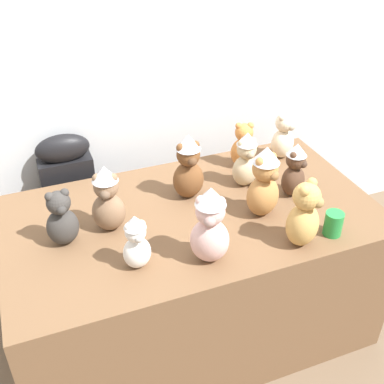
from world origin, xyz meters
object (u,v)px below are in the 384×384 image
(teddy_bear_ginger, at_px, (243,146))
(teddy_bear_blush, at_px, (210,226))
(teddy_bear_sand, at_px, (246,160))
(teddy_bear_honey, at_px, (304,216))
(party_cup_green, at_px, (333,224))
(teddy_bear_mocha, at_px, (107,199))
(teddy_bear_snow, at_px, (136,242))
(teddy_bear_cocoa, at_px, (294,170))
(teddy_bear_charcoal, at_px, (62,219))
(teddy_bear_cream, at_px, (283,137))
(instrument_case, at_px, (73,211))
(display_table, at_px, (192,273))
(teddy_bear_chestnut, at_px, (188,167))
(teddy_bear_caramel, at_px, (264,182))

(teddy_bear_ginger, height_order, teddy_bear_blush, teddy_bear_blush)
(teddy_bear_sand, bearing_deg, teddy_bear_honey, -87.96)
(teddy_bear_honey, xyz_separation_m, party_cup_green, (0.16, 0.00, -0.09))
(teddy_bear_blush, relative_size, teddy_bear_mocha, 1.09)
(party_cup_green, bearing_deg, teddy_bear_mocha, 156.43)
(teddy_bear_snow, distance_m, teddy_bear_cocoa, 0.87)
(teddy_bear_ginger, xyz_separation_m, teddy_bear_charcoal, (-0.99, -0.30, 0.01))
(teddy_bear_cream, height_order, teddy_bear_honey, teddy_bear_honey)
(instrument_case, relative_size, teddy_bear_honey, 3.13)
(teddy_bear_blush, distance_m, teddy_bear_sand, 0.59)
(teddy_bear_blush, distance_m, party_cup_green, 0.58)
(teddy_bear_charcoal, bearing_deg, display_table, -6.44)
(teddy_bear_snow, height_order, teddy_bear_sand, teddy_bear_sand)
(instrument_case, distance_m, teddy_bear_cocoa, 1.24)
(teddy_bear_blush, bearing_deg, display_table, 107.63)
(teddy_bear_sand, distance_m, party_cup_green, 0.53)
(teddy_bear_sand, relative_size, teddy_bear_cream, 1.10)
(display_table, distance_m, teddy_bear_cream, 0.88)
(teddy_bear_ginger, relative_size, party_cup_green, 2.29)
(teddy_bear_chestnut, xyz_separation_m, teddy_bear_mocha, (-0.41, -0.11, -0.01))
(teddy_bear_snow, xyz_separation_m, teddy_bear_blush, (0.28, -0.07, 0.05))
(display_table, height_order, teddy_bear_charcoal, teddy_bear_charcoal)
(display_table, distance_m, teddy_bear_mocha, 0.65)
(teddy_bear_snow, bearing_deg, teddy_bear_cream, 25.83)
(teddy_bear_blush, xyz_separation_m, party_cup_green, (0.56, -0.04, -0.11))
(teddy_bear_snow, xyz_separation_m, teddy_bear_caramel, (0.63, 0.14, 0.05))
(teddy_bear_caramel, bearing_deg, teddy_bear_cocoa, 4.60)
(teddy_bear_snow, bearing_deg, teddy_bear_mocha, 95.31)
(teddy_bear_snow, bearing_deg, instrument_case, 95.89)
(teddy_bear_sand, height_order, party_cup_green, teddy_bear_sand)
(instrument_case, bearing_deg, teddy_bear_snow, -80.20)
(teddy_bear_mocha, bearing_deg, teddy_bear_snow, -62.24)
(teddy_bear_snow, bearing_deg, party_cup_green, -11.55)
(display_table, relative_size, teddy_bear_blush, 4.94)
(teddy_bear_mocha, distance_m, teddy_bear_caramel, 0.69)
(teddy_bear_mocha, distance_m, teddy_bear_honey, 0.83)
(teddy_bear_snow, relative_size, teddy_bear_blush, 0.71)
(teddy_bear_cocoa, bearing_deg, teddy_bear_chestnut, 129.86)
(display_table, height_order, teddy_bear_caramel, teddy_bear_caramel)
(teddy_bear_cream, bearing_deg, teddy_bear_ginger, 161.17)
(teddy_bear_cocoa, xyz_separation_m, teddy_bear_sand, (-0.18, 0.16, 0.01))
(teddy_bear_blush, xyz_separation_m, teddy_bear_honey, (0.40, -0.04, -0.03))
(teddy_bear_cream, height_order, teddy_bear_charcoal, same)
(teddy_bear_sand, xyz_separation_m, party_cup_green, (0.18, -0.50, -0.09))
(teddy_bear_snow, relative_size, teddy_bear_chestnut, 0.75)
(instrument_case, height_order, teddy_bear_ginger, teddy_bear_ginger)
(teddy_bear_cocoa, relative_size, teddy_bear_mocha, 0.87)
(teddy_bear_chestnut, distance_m, teddy_bear_cream, 0.64)
(instrument_case, distance_m, teddy_bear_chestnut, 0.82)
(teddy_bear_cocoa, distance_m, teddy_bear_sand, 0.24)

